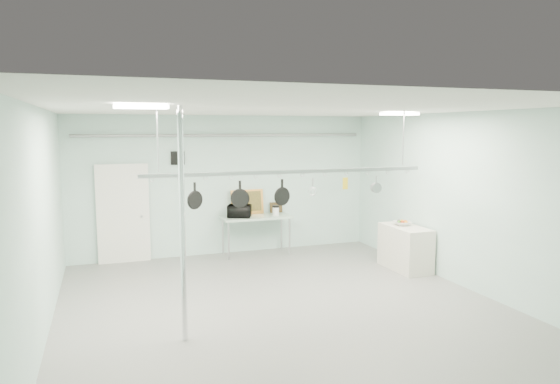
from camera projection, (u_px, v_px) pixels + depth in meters
name	position (u px, v px, depth m)	size (l,w,h in m)	color
floor	(286.00, 310.00, 8.00)	(8.00, 8.00, 0.00)	gray
ceiling	(286.00, 109.00, 7.60)	(7.00, 8.00, 0.02)	silver
back_wall	(226.00, 185.00, 11.53)	(7.00, 0.02, 3.20)	silver
right_wall	(468.00, 201.00, 8.96)	(0.02, 8.00, 3.20)	silver
door	(123.00, 215.00, 10.79)	(1.10, 0.10, 2.20)	silver
wall_vent	(178.00, 158.00, 11.07)	(0.30, 0.04, 0.30)	black
conduit_pipe	(226.00, 135.00, 11.30)	(0.07, 0.07, 6.60)	gray
chrome_pole	(182.00, 226.00, 6.68)	(0.08, 0.08, 3.20)	silver
prep_table	(256.00, 219.00, 11.46)	(1.60, 0.70, 0.91)	#AAC9B2
side_cabinet	(405.00, 248.00, 10.30)	(0.60, 1.20, 0.90)	beige
pot_rack	(291.00, 170.00, 8.07)	(4.80, 0.06, 1.00)	#B7B7BC
light_panel_left	(141.00, 107.00, 6.13)	(0.65, 0.30, 0.05)	white
light_panel_right	(399.00, 114.00, 8.97)	(0.65, 0.30, 0.05)	white
microwave	(239.00, 211.00, 11.27)	(0.51, 0.35, 0.28)	black
coffee_canister	(276.00, 211.00, 11.51)	(0.15, 0.15, 0.19)	silver
painting_large	(247.00, 202.00, 11.66)	(0.78, 0.05, 0.58)	orange
painting_small	(276.00, 207.00, 11.92)	(0.30, 0.04, 0.25)	#342612
fruit_bowl	(402.00, 223.00, 10.36)	(0.35, 0.35, 0.09)	silver
skillet_left	(195.00, 195.00, 7.59)	(0.29, 0.06, 0.39)	black
skillet_mid	(240.00, 194.00, 7.83)	(0.30, 0.06, 0.42)	black
skillet_right	(282.00, 192.00, 8.06)	(0.30, 0.06, 0.41)	black
whisk	(313.00, 187.00, 8.24)	(0.14, 0.14, 0.30)	silver
grater	(345.00, 183.00, 8.43)	(0.09, 0.02, 0.22)	yellow
saucepan	(376.00, 185.00, 8.63)	(0.17, 0.10, 0.30)	#BAB9BF
fruit_cluster	(402.00, 221.00, 10.35)	(0.24, 0.24, 0.09)	#B12B10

